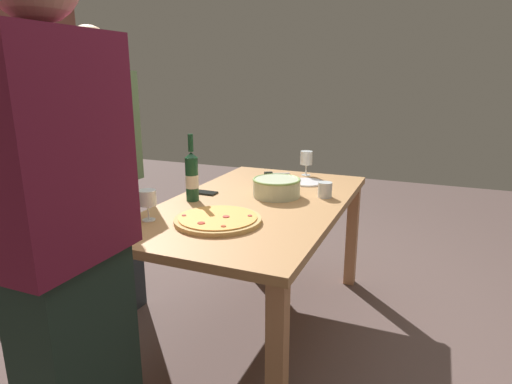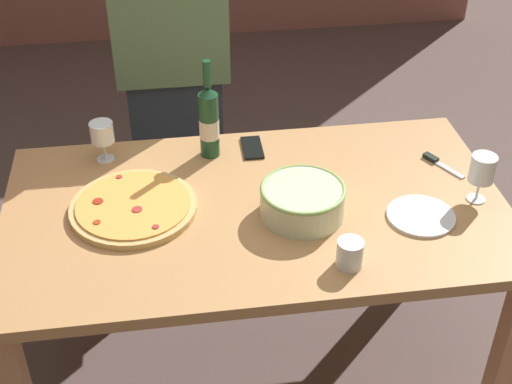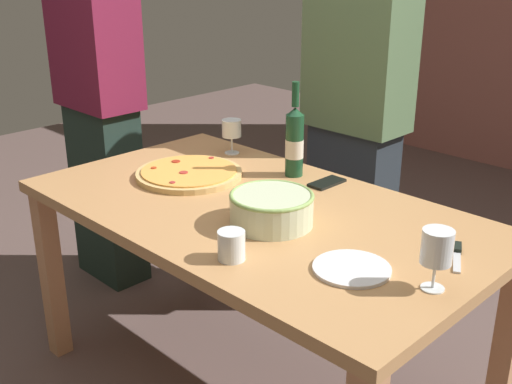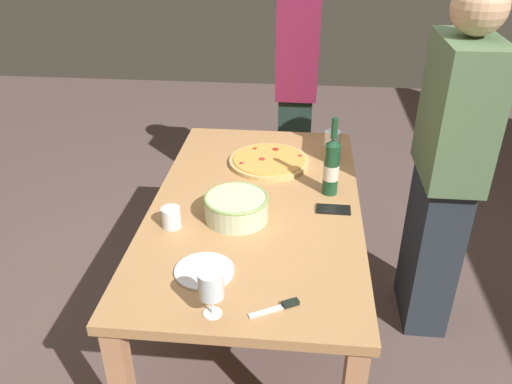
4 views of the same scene
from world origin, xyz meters
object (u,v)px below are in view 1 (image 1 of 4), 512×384
Objects in this scene: pizza_knife at (273,173)px; person_host at (102,181)px; cup_amber at (325,190)px; side_plate at (307,182)px; dining_table at (256,218)px; wine_glass_by_bottle at (147,199)px; serving_bowl at (277,187)px; pizza at (218,220)px; cell_phone at (204,193)px; person_guest_left at (66,247)px; wine_bottle at (192,176)px; wine_glass_near_pizza at (306,158)px.

pizza_knife is 1.12m from person_host.
side_plate is at bearing 33.66° from cup_amber.
wine_glass_by_bottle is (-0.48, 0.34, 0.20)m from dining_table.
serving_bowl is 3.13× the size of cup_amber.
pizza is 4.72× the size of cup_amber.
wine_glass_by_bottle is 0.09× the size of person_host.
cell_phone is 0.65m from pizza_knife.
cup_amber is 1.24m from person_host.
person_guest_left reaches higher than person_host.
person_host is 0.94× the size of person_guest_left.
wine_glass_by_bottle reaches higher than side_plate.
cup_amber reaches higher than side_plate.
dining_table is 0.21m from serving_bowl.
wine_glass_by_bottle is 0.08× the size of person_guest_left.
cup_amber reaches higher than pizza_knife.
cup_amber is (0.34, -0.64, -0.09)m from wine_bottle.
cup_amber is (0.70, -0.66, -0.06)m from wine_glass_by_bottle.
pizza_knife is (-0.05, 0.22, -0.11)m from wine_glass_near_pizza.
cell_phone is 0.57m from person_host.
wine_bottle reaches higher than cup_amber.
serving_bowl is 1.62× the size of pizza_knife.
pizza is 0.24× the size of person_host.
pizza is at bearing -72.91° from wine_glass_by_bottle.
pizza is at bearing -132.65° from wine_bottle.
person_guest_left reaches higher than wine_bottle.
pizza is at bearing -26.16° from person_host.
cup_amber is (0.61, -0.35, 0.03)m from pizza.
wine_bottle is 2.49× the size of cell_phone.
side_plate is 0.66m from cell_phone.
wine_glass_by_bottle reaches higher than cell_phone.
dining_table is 0.41m from cup_amber.
wine_glass_by_bottle reaches higher than pizza.
dining_table is 1.19m from person_guest_left.
dining_table is 9.74× the size of pizza_knife.
serving_bowl is at bearing 6.72° from person_host.
serving_bowl is (0.52, -0.10, 0.04)m from pizza.
serving_bowl is at bearing -33.46° from wine_glass_by_bottle.
wine_glass_near_pizza is at bearing -5.68° from dining_table.
person_host reaches higher than pizza.
cup_amber reaches higher than pizza.
dining_table is 0.74m from wine_glass_near_pizza.
wine_glass_by_bottle is (-1.19, 0.41, -0.01)m from wine_glass_near_pizza.
cup_amber is at bearing -11.58° from person_guest_left.
cell_phone is 1.22m from person_guest_left.
wine_bottle is 0.73m from cup_amber.
person_guest_left reaches higher than side_plate.
wine_glass_by_bottle is at bearing 170.29° from pizza_knife.
dining_table is 0.62m from wine_glass_by_bottle.
person_guest_left is at bearing 173.25° from dining_table.
person_host is at bearing 62.34° from wine_glass_by_bottle.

